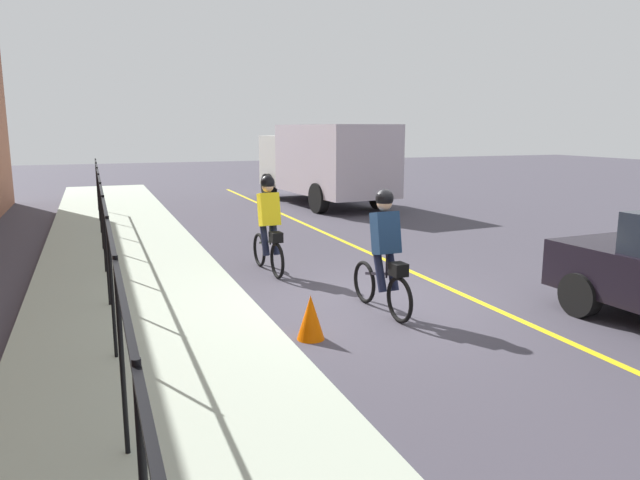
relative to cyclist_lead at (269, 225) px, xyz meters
The scene contains 8 objects.
ground_plane 2.90m from the cyclist_lead, 160.14° to the right, with size 80.00×80.00×0.00m, color #403C47.
lane_line_centre 3.73m from the cyclist_lead, 135.60° to the right, with size 36.00×0.12×0.01m, color yellow.
sidewalk 3.67m from the cyclist_lead, 136.39° to the left, with size 40.00×3.20×0.15m, color #A3AE9C.
iron_fence 3.31m from the cyclist_lead, 119.00° to the left, with size 21.49×0.04×1.60m.
cyclist_lead is the anchor object (origin of this frame).
cyclist_follow 3.09m from the cyclist_lead, 163.66° to the right, with size 1.71×0.37×1.83m.
box_truck_background 10.16m from the cyclist_lead, 27.17° to the right, with size 6.89×3.02×2.78m.
traffic_cone_near 3.68m from the cyclist_lead, behind, with size 0.36×0.36×0.58m, color #F35C00.
Camera 1 is at (-7.85, 3.92, 2.68)m, focal length 33.35 mm.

